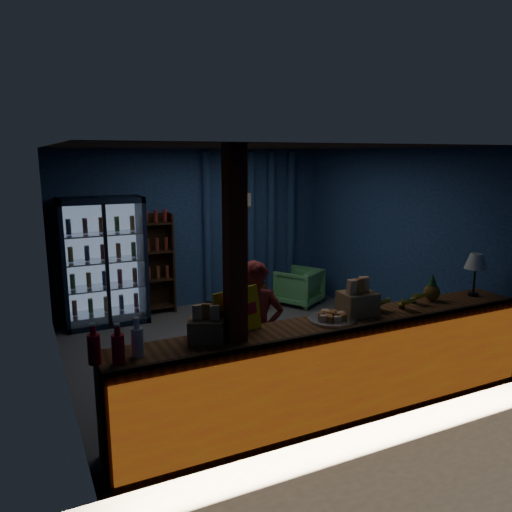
{
  "coord_description": "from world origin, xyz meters",
  "views": [
    {
      "loc": [
        -2.66,
        -5.62,
        2.51
      ],
      "look_at": [
        -0.03,
        -0.2,
        1.28
      ],
      "focal_mm": 35.0,
      "sensor_mm": 36.0,
      "label": 1
    }
  ],
  "objects": [
    {
      "name": "snack_box_left",
      "position": [
        -1.29,
        -1.82,
        1.06
      ],
      "size": [
        0.37,
        0.35,
        0.32
      ],
      "color": "#926846",
      "rests_on": "counter"
    },
    {
      "name": "beverage_cooler",
      "position": [
        -1.55,
        1.92,
        0.93
      ],
      "size": [
        1.2,
        0.62,
        1.9
      ],
      "color": "black",
      "rests_on": "ground"
    },
    {
      "name": "support_post",
      "position": [
        -1.05,
        -1.9,
        1.3
      ],
      "size": [
        0.16,
        0.16,
        2.6
      ],
      "primitive_type": "cube",
      "color": "maroon",
      "rests_on": "ground"
    },
    {
      "name": "banana_bunches",
      "position": [
        0.84,
        -1.81,
        1.03
      ],
      "size": [
        0.7,
        0.28,
        0.15
      ],
      "color": "yellow",
      "rests_on": "counter"
    },
    {
      "name": "pineapple",
      "position": [
        1.32,
        -1.77,
        1.07
      ],
      "size": [
        0.17,
        0.17,
        0.3
      ],
      "color": "#91561A",
      "rests_on": "counter"
    },
    {
      "name": "table_lamp",
      "position": [
        1.89,
        -1.83,
        1.33
      ],
      "size": [
        0.25,
        0.25,
        0.48
      ],
      "color": "black",
      "rests_on": "counter"
    },
    {
      "name": "snack_box_centre",
      "position": [
        0.32,
        -1.79,
        1.08
      ],
      "size": [
        0.36,
        0.3,
        0.36
      ],
      "color": "#926846",
      "rests_on": "counter"
    },
    {
      "name": "framed_picture",
      "position": [
        0.85,
        2.1,
        1.75
      ],
      "size": [
        0.36,
        0.04,
        0.28
      ],
      "color": "gold",
      "rests_on": "room_walls"
    },
    {
      "name": "curtain_folds",
      "position": [
        1.0,
        2.14,
        1.3
      ],
      "size": [
        1.74,
        0.14,
        2.5
      ],
      "color": "navy",
      "rests_on": "room_walls"
    },
    {
      "name": "side_table",
      "position": [
        0.65,
        1.45,
        0.23
      ],
      "size": [
        0.51,
        0.38,
        0.54
      ],
      "color": "#311E0F",
      "rests_on": "ground"
    },
    {
      "name": "pastry_tray",
      "position": [
        -0.03,
        -1.85,
        0.98
      ],
      "size": [
        0.45,
        0.45,
        0.07
      ],
      "color": "silver",
      "rests_on": "counter"
    },
    {
      "name": "ground",
      "position": [
        0.0,
        0.0,
        0.0
      ],
      "size": [
        4.6,
        4.6,
        0.0
      ],
      "primitive_type": "plane",
      "color": "#515154",
      "rests_on": "ground"
    },
    {
      "name": "green_chair",
      "position": [
        1.57,
        1.42,
        0.31
      ],
      "size": [
        0.91,
        0.91,
        0.61
      ],
      "primitive_type": "imported",
      "rotation": [
        0.0,
        0.0,
        3.67
      ],
      "color": "#5EBC69",
      "rests_on": "ground"
    },
    {
      "name": "room_walls",
      "position": [
        0.0,
        0.0,
        1.57
      ],
      "size": [
        4.6,
        4.6,
        4.6
      ],
      "color": "navy",
      "rests_on": "ground"
    },
    {
      "name": "shopkeeper",
      "position": [
        -0.57,
        -1.33,
        0.74
      ],
      "size": [
        0.63,
        0.54,
        1.48
      ],
      "primitive_type": "imported",
      "rotation": [
        0.0,
        0.0,
        -0.4
      ],
      "color": "maroon",
      "rests_on": "ground"
    },
    {
      "name": "bottle_shelf",
      "position": [
        -0.7,
        2.06,
        0.79
      ],
      "size": [
        0.5,
        0.28,
        1.6
      ],
      "color": "#311E0F",
      "rests_on": "ground"
    },
    {
      "name": "counter",
      "position": [
        0.0,
        -1.91,
        0.48
      ],
      "size": [
        4.4,
        0.57,
        0.99
      ],
      "color": "brown",
      "rests_on": "ground"
    },
    {
      "name": "yellow_sign",
      "position": [
        -0.97,
        -1.76,
        1.15
      ],
      "size": [
        0.5,
        0.24,
        0.4
      ],
      "color": "yellow",
      "rests_on": "counter"
    },
    {
      "name": "soda_bottles",
      "position": [
        -2.05,
        -1.92,
        1.08
      ],
      "size": [
        0.43,
        0.18,
        0.32
      ],
      "color": "red",
      "rests_on": "counter"
    }
  ]
}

